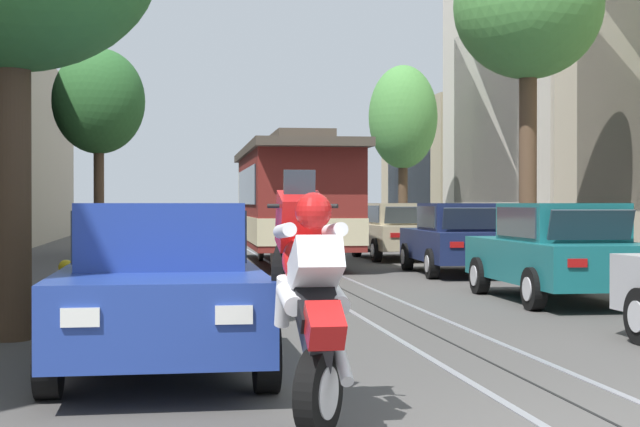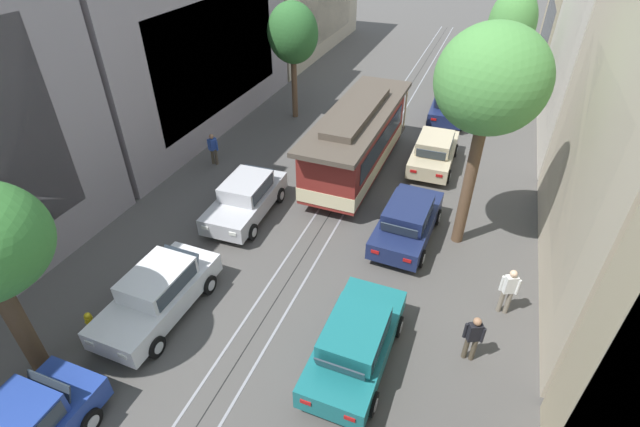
{
  "view_description": "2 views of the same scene",
  "coord_description": "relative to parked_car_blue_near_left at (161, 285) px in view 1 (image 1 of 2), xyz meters",
  "views": [
    {
      "loc": [
        -3.14,
        -5.72,
        1.58
      ],
      "look_at": [
        0.2,
        15.93,
        1.35
      ],
      "focal_mm": 54.79,
      "sensor_mm": 36.0,
      "label": 1
    },
    {
      "loc": [
        5.03,
        1.32,
        10.8
      ],
      "look_at": [
        0.0,
        14.49,
        0.78
      ],
      "focal_mm": 25.67,
      "sensor_mm": 36.0,
      "label": 2
    }
  ],
  "objects": [
    {
      "name": "parked_car_navy_fifth_right",
      "position": [
        6.28,
        23.23,
        0.0
      ],
      "size": [
        2.08,
        4.4,
        1.58
      ],
      "color": "#19234C",
      "rests_on": "ground"
    },
    {
      "name": "fire_hydrant",
      "position": [
        -1.26,
        3.63,
        -0.38
      ],
      "size": [
        0.4,
        0.22,
        0.84
      ],
      "color": "gold",
      "rests_on": "ground"
    },
    {
      "name": "street_tree_kerb_left_second",
      "position": [
        -2.01,
        20.44,
        3.79
      ],
      "size": [
        2.76,
        2.29,
        6.23
      ],
      "color": "brown",
      "rests_on": "ground"
    },
    {
      "name": "parked_car_beige_fourth_right",
      "position": [
        6.41,
        17.35,
        0.0
      ],
      "size": [
        2.03,
        4.37,
        1.58
      ],
      "color": "#C1B28E",
      "rests_on": "ground"
    },
    {
      "name": "parked_car_blue_near_left",
      "position": [
        0.0,
        0.0,
        0.0
      ],
      "size": [
        2.0,
        4.36,
        1.58
      ],
      "color": "#233D93",
      "rests_on": "ground"
    },
    {
      "name": "pedestrian_crossing_far",
      "position": [
        -3.36,
        13.85,
        0.07
      ],
      "size": [
        0.55,
        0.41,
        1.55
      ],
      "color": "#4C4233",
      "rests_on": "ground"
    },
    {
      "name": "parked_car_green_sixth_right",
      "position": [
        6.29,
        29.58,
        0.0
      ],
      "size": [
        2.04,
        4.38,
        1.58
      ],
      "color": "#1E6038",
      "rests_on": "ground"
    },
    {
      "name": "trolley_track_rails",
      "position": [
        3.22,
        17.67,
        -0.79
      ],
      "size": [
        1.14,
        54.82,
        0.01
      ],
      "color": "gray",
      "rests_on": "ground"
    },
    {
      "name": "cable_car_trolley",
      "position": [
        3.22,
        15.23,
        0.86
      ],
      "size": [
        2.71,
        9.16,
        3.28
      ],
      "color": "maroon",
      "rests_on": "ground"
    },
    {
      "name": "parked_car_navy_mid_right",
      "position": [
        6.41,
        11.45,
        0.0
      ],
      "size": [
        2.14,
        4.42,
        1.58
      ],
      "color": "#19234C",
      "rests_on": "ground"
    },
    {
      "name": "parked_car_white_second_left",
      "position": [
        0.13,
        5.07,
        0.0
      ],
      "size": [
        2.05,
        4.38,
        1.58
      ],
      "color": "silver",
      "rests_on": "ground"
    },
    {
      "name": "motorcycle_with_rider",
      "position": [
        1.07,
        -2.54,
        0.16
      ],
      "size": [
        0.5,
        1.85,
        1.83
      ],
      "color": "black",
      "rests_on": "ground"
    },
    {
      "name": "parked_car_silver_mid_left",
      "position": [
        0.1,
        10.68,
        0.0
      ],
      "size": [
        2.1,
        4.41,
        1.58
      ],
      "color": "#B7B7BC",
      "rests_on": "ground"
    },
    {
      "name": "ground_plane",
      "position": [
        3.22,
        14.99,
        -0.8
      ],
      "size": [
        160.0,
        160.0,
        0.0
      ],
      "primitive_type": "plane",
      "color": "#4C4947"
    },
    {
      "name": "street_tree_kerb_right_mid",
      "position": [
        8.65,
        25.86,
        3.93
      ],
      "size": [
        2.55,
        2.67,
        6.7
      ],
      "color": "#4C3826",
      "rests_on": "ground"
    },
    {
      "name": "street_tree_kerb_right_second",
      "position": [
        8.25,
        12.04,
        5.25
      ],
      "size": [
        3.45,
        3.32,
        7.81
      ],
      "color": "brown",
      "rests_on": "ground"
    },
    {
      "name": "parked_car_teal_second_right",
      "position": [
        6.27,
        5.47,
        0.0
      ],
      "size": [
        2.05,
        4.38,
        1.58
      ],
      "color": "#196B70",
      "rests_on": "ground"
    }
  ]
}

